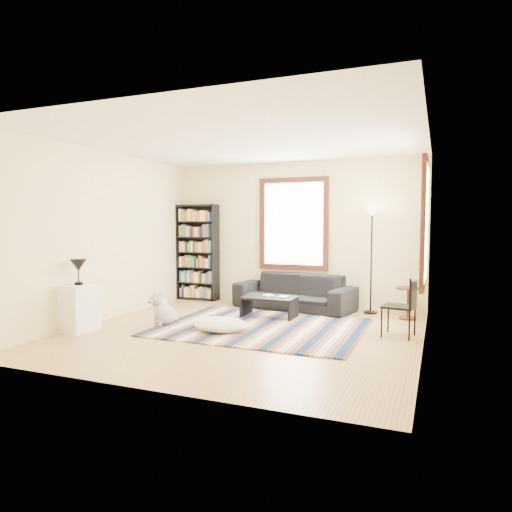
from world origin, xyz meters
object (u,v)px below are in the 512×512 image
at_px(floor_lamp, 371,262).
at_px(coffee_table, 269,307).
at_px(sofa, 294,292).
at_px(bookshelf, 197,252).
at_px(side_table, 408,303).
at_px(folding_chair, 399,307).
at_px(dog, 165,309).
at_px(floor_cushion, 220,325).
at_px(white_cabinet, 79,308).

bearing_deg(floor_lamp, coffee_table, -146.60).
relative_size(sofa, coffee_table, 2.50).
distance_m(bookshelf, side_table, 4.35).
bearing_deg(folding_chair, floor_lamp, 119.76).
height_order(side_table, dog, side_table).
height_order(sofa, side_table, sofa).
relative_size(floor_cushion, folding_chair, 0.98).
height_order(bookshelf, dog, bookshelf).
bearing_deg(bookshelf, sofa, -6.97).
height_order(coffee_table, white_cabinet, white_cabinet).
xyz_separation_m(coffee_table, folding_chair, (2.16, -0.54, 0.25)).
bearing_deg(white_cabinet, floor_lamp, 40.72).
relative_size(bookshelf, floor_cushion, 2.38).
relative_size(bookshelf, folding_chair, 2.33).
height_order(folding_chair, dog, folding_chair).
xyz_separation_m(sofa, bookshelf, (-2.21, 0.27, 0.67)).
xyz_separation_m(white_cabinet, dog, (0.95, 0.84, -0.09)).
bearing_deg(coffee_table, side_table, 18.88).
height_order(sofa, dog, sofa).
relative_size(sofa, dog, 4.31).
distance_m(floor_cushion, dog, 1.03).
xyz_separation_m(floor_lamp, folding_chair, (0.60, -1.56, -0.50)).
distance_m(coffee_table, floor_lamp, 2.01).
xyz_separation_m(floor_cushion, floor_lamp, (1.88, 2.24, 0.82)).
bearing_deg(floor_cushion, floor_lamp, 50.04).
bearing_deg(floor_cushion, dog, 175.57).
bearing_deg(floor_cushion, folding_chair, 15.35).
distance_m(floor_cushion, white_cabinet, 2.12).
bearing_deg(dog, folding_chair, 26.01).
height_order(bookshelf, white_cabinet, bookshelf).
relative_size(coffee_table, folding_chair, 1.05).
relative_size(side_table, dog, 1.04).
relative_size(coffee_table, floor_cushion, 1.07).
bearing_deg(floor_cushion, bookshelf, 125.67).
bearing_deg(sofa, folding_chair, -25.29).
height_order(coffee_table, folding_chair, folding_chair).
bearing_deg(dog, side_table, 44.34).
xyz_separation_m(coffee_table, white_cabinet, (-2.29, -1.98, 0.17)).
height_order(side_table, folding_chair, folding_chair).
bearing_deg(folding_chair, coffee_table, 174.68).
xyz_separation_m(folding_chair, white_cabinet, (-4.45, -1.44, -0.08)).
bearing_deg(white_cabinet, folding_chair, 20.69).
distance_m(coffee_table, white_cabinet, 3.03).
bearing_deg(coffee_table, floor_cushion, -104.95).
bearing_deg(dog, bookshelf, 123.32).
height_order(bookshelf, side_table, bookshelf).
distance_m(bookshelf, coffee_table, 2.52).
bearing_deg(folding_chair, sofa, 152.57).
xyz_separation_m(sofa, folding_chair, (2.00, -1.46, 0.10)).
bearing_deg(coffee_table, dog, -139.62).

